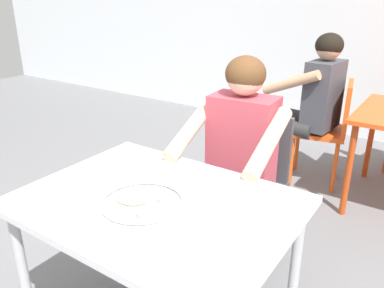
{
  "coord_description": "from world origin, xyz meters",
  "views": [
    {
      "loc": [
        0.94,
        -1.01,
        1.49
      ],
      "look_at": [
        0.07,
        0.25,
        0.89
      ],
      "focal_mm": 36.02,
      "sensor_mm": 36.0,
      "label": 1
    }
  ],
  "objects_px": {
    "thali_tray": "(143,202)",
    "diner_foreground": "(235,153)",
    "chair_foreground": "(249,176)",
    "table_foreground": "(158,217)",
    "patron_background": "(312,97)",
    "chair_red_left": "(329,125)"
  },
  "relations": [
    {
      "from": "table_foreground",
      "to": "thali_tray",
      "type": "height_order",
      "value": "thali_tray"
    },
    {
      "from": "chair_foreground",
      "to": "diner_foreground",
      "type": "xyz_separation_m",
      "value": [
        0.01,
        -0.22,
        0.22
      ]
    },
    {
      "from": "table_foreground",
      "to": "chair_red_left",
      "type": "bearing_deg",
      "value": 86.59
    },
    {
      "from": "diner_foreground",
      "to": "table_foreground",
      "type": "bearing_deg",
      "value": -91.01
    },
    {
      "from": "chair_foreground",
      "to": "patron_background",
      "type": "xyz_separation_m",
      "value": [
        -0.03,
        1.13,
        0.22
      ]
    },
    {
      "from": "thali_tray",
      "to": "chair_red_left",
      "type": "bearing_deg",
      "value": 86.18
    },
    {
      "from": "thali_tray",
      "to": "diner_foreground",
      "type": "relative_size",
      "value": 0.26
    },
    {
      "from": "diner_foreground",
      "to": "chair_red_left",
      "type": "height_order",
      "value": "diner_foreground"
    },
    {
      "from": "thali_tray",
      "to": "diner_foreground",
      "type": "distance_m",
      "value": 0.68
    },
    {
      "from": "table_foreground",
      "to": "thali_tray",
      "type": "relative_size",
      "value": 3.32
    },
    {
      "from": "chair_red_left",
      "to": "patron_background",
      "type": "distance_m",
      "value": 0.28
    },
    {
      "from": "chair_foreground",
      "to": "patron_background",
      "type": "relative_size",
      "value": 0.7
    },
    {
      "from": "thali_tray",
      "to": "chair_foreground",
      "type": "relative_size",
      "value": 0.37
    },
    {
      "from": "chair_foreground",
      "to": "diner_foreground",
      "type": "height_order",
      "value": "diner_foreground"
    },
    {
      "from": "table_foreground",
      "to": "diner_foreground",
      "type": "height_order",
      "value": "diner_foreground"
    },
    {
      "from": "thali_tray",
      "to": "diner_foreground",
      "type": "height_order",
      "value": "diner_foreground"
    },
    {
      "from": "thali_tray",
      "to": "patron_background",
      "type": "bearing_deg",
      "value": 90.39
    },
    {
      "from": "diner_foreground",
      "to": "thali_tray",
      "type": "bearing_deg",
      "value": -92.51
    },
    {
      "from": "patron_background",
      "to": "table_foreground",
      "type": "bearing_deg",
      "value": -89.05
    },
    {
      "from": "table_foreground",
      "to": "diner_foreground",
      "type": "xyz_separation_m",
      "value": [
        0.01,
        0.61,
        0.07
      ]
    },
    {
      "from": "diner_foreground",
      "to": "patron_background",
      "type": "height_order",
      "value": "patron_background"
    },
    {
      "from": "chair_foreground",
      "to": "chair_red_left",
      "type": "distance_m",
      "value": 1.19
    }
  ]
}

